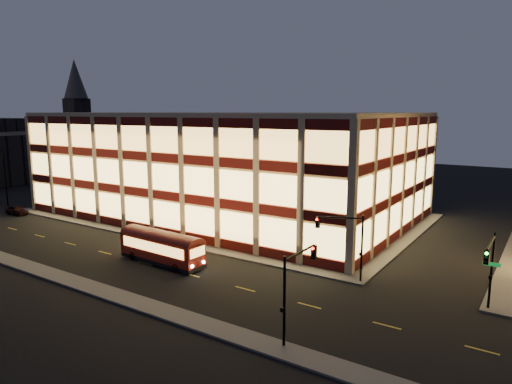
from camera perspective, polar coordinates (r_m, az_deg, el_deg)
The scene contains 14 objects.
ground at distance 53.25m, azimuth -11.92°, elevation -6.17°, with size 200.00×200.00×0.00m, color black.
sidewalk_office_south at distance 55.99m, azimuth -13.36°, elevation -5.35°, with size 54.00×2.00×0.15m, color #514F4C.
sidewalk_office_east at distance 56.34m, azimuth 18.32°, elevation -5.49°, with size 2.00×30.00×0.15m, color #514F4C.
sidewalk_near at distance 45.56m, azimuth -23.78°, elevation -9.53°, with size 100.00×2.00×0.15m, color #514F4C.
office_building at distance 66.26m, azimuth -3.49°, elevation 3.60°, with size 50.45×30.45×14.50m.
bg_building_a at distance 112.78m, azimuth -27.92°, elevation 3.96°, with size 18.00×28.00×10.00m, color #2D2621.
church_tower at distance 130.94m, azimuth -21.29°, elevation 6.89°, with size 5.00×5.00×18.00m, color #2D2621.
church_spire at distance 131.08m, azimuth -21.69°, elevation 13.00°, with size 6.00×6.00×10.00m, color #4C473F.
traffic_signal_far at distance 40.13m, azimuth 11.13°, elevation -5.41°, with size 3.79×1.87×6.00m.
traffic_signal_right at distance 36.73m, azimuth 27.23°, elevation -7.84°, with size 1.20×4.37×6.00m.
traffic_signal_near at distance 29.88m, azimuth 5.01°, elevation -10.67°, with size 0.32×4.45×6.00m.
street_lamp_a at distance 80.11m, azimuth -29.02°, elevation 2.19°, with size 0.44×1.22×9.02m.
trolley_bus at distance 45.68m, azimuth -11.71°, elevation -6.56°, with size 9.59×2.83×3.22m.
parked_car_0 at distance 74.24m, azimuth -27.72°, elevation -2.00°, with size 1.57×3.89×1.33m, color black.
Camera 1 is at (36.73, -35.65, 14.68)m, focal length 32.00 mm.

